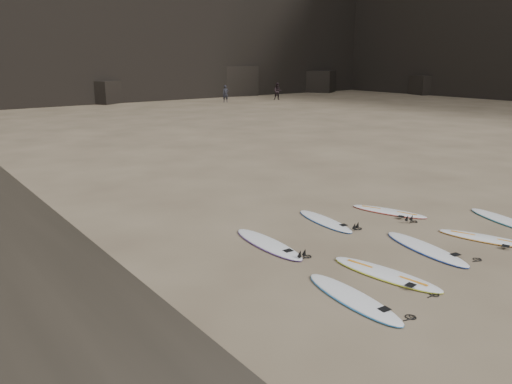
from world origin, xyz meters
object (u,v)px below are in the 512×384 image
at_px(surfboard_0, 353,298).
at_px(surfboard_7, 389,211).
at_px(surfboard_1, 386,273).
at_px(surfboard_3, 486,238).
at_px(surfboard_4, 505,220).
at_px(surfboard_2, 426,248).
at_px(surfboard_5, 268,243).
at_px(surfboard_6, 325,221).
at_px(person_a, 226,94).
at_px(person_b, 278,91).

bearing_deg(surfboard_0, surfboard_7, 37.35).
relative_size(surfboard_1, surfboard_7, 1.13).
relative_size(surfboard_3, surfboard_4, 0.94).
distance_m(surfboard_1, surfboard_2, 2.07).
bearing_deg(surfboard_1, surfboard_0, -175.31).
height_order(surfboard_2, surfboard_7, surfboard_2).
bearing_deg(surfboard_3, surfboard_4, -5.66).
distance_m(surfboard_3, surfboard_4, 1.95).
height_order(surfboard_4, surfboard_5, surfboard_5).
bearing_deg(surfboard_6, surfboard_5, -162.34).
height_order(surfboard_5, person_a, person_a).
distance_m(surfboard_5, person_a, 42.10).
relative_size(surfboard_6, surfboard_7, 1.01).
distance_m(surfboard_0, surfboard_7, 6.23).
relative_size(surfboard_7, person_b, 1.28).
bearing_deg(surfboard_7, surfboard_1, -161.74).
bearing_deg(surfboard_0, surfboard_3, 7.24).
distance_m(surfboard_6, person_a, 40.43).
bearing_deg(person_b, surfboard_3, -81.32).
distance_m(person_a, person_b, 6.56).
distance_m(surfboard_1, surfboard_6, 3.82).
relative_size(surfboard_5, surfboard_6, 1.13).
distance_m(surfboard_2, person_b, 45.57).
distance_m(surfboard_4, surfboard_5, 7.34).
relative_size(surfboard_0, surfboard_4, 1.02).
bearing_deg(surfboard_7, surfboard_2, -144.17).
xyz_separation_m(surfboard_3, surfboard_7, (-0.12, 3.12, -0.00)).
xyz_separation_m(surfboard_7, person_b, (24.17, 34.85, 0.89)).
xyz_separation_m(surfboard_0, surfboard_2, (3.49, 0.72, 0.00)).
height_order(surfboard_5, surfboard_6, surfboard_5).
bearing_deg(surfboard_3, person_a, 46.60).
xyz_separation_m(surfboard_0, surfboard_1, (1.45, 0.35, 0.00)).
height_order(surfboard_4, person_b, person_b).
height_order(surfboard_6, person_a, person_a).
bearing_deg(surfboard_4, surfboard_5, 174.08).
bearing_deg(surfboard_6, person_b, 59.86).
height_order(surfboard_2, surfboard_3, surfboard_2).
bearing_deg(surfboard_4, surfboard_7, 143.24).
height_order(surfboard_4, surfboard_6, surfboard_4).
xyz_separation_m(surfboard_5, person_b, (28.95, 34.77, 0.89)).
height_order(surfboard_0, surfboard_1, surfboard_1).
height_order(surfboard_2, surfboard_4, surfboard_2).
relative_size(surfboard_4, person_a, 1.44).
height_order(surfboard_0, surfboard_3, surfboard_0).
height_order(surfboard_1, surfboard_6, surfboard_1).
xyz_separation_m(surfboard_3, surfboard_6, (-2.40, 3.66, -0.00)).
height_order(surfboard_0, person_a, person_a).
xyz_separation_m(surfboard_0, person_b, (29.45, 38.16, 0.89)).
relative_size(surfboard_4, surfboard_6, 1.08).
xyz_separation_m(surfboard_6, person_b, (26.45, 34.32, 0.89)).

